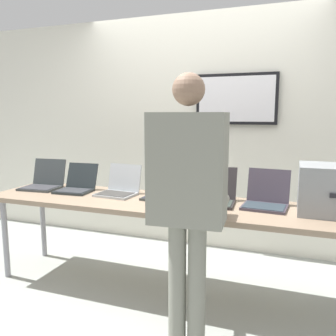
{
  "coord_description": "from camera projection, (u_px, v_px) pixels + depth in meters",
  "views": [
    {
      "loc": [
        0.98,
        -2.56,
        1.46
      ],
      "look_at": [
        -0.01,
        0.18,
        1.0
      ],
      "focal_mm": 37.37,
      "sensor_mm": 36.0,
      "label": 1
    }
  ],
  "objects": [
    {
      "name": "laptop_station_0",
      "position": [
        44.0,
        182.0,
        3.32
      ],
      "size": [
        0.36,
        0.35,
        0.26
      ],
      "color": "#363C3D",
      "rests_on": "workbench"
    },
    {
      "name": "equipment_box",
      "position": [
        330.0,
        190.0,
        2.45
      ],
      "size": [
        0.42,
        0.39,
        0.35
      ],
      "color": "gray",
      "rests_on": "workbench"
    },
    {
      "name": "laptop_station_1",
      "position": [
        77.0,
        185.0,
        3.19
      ],
      "size": [
        0.32,
        0.34,
        0.24
      ],
      "color": "#21282A",
      "rests_on": "workbench"
    },
    {
      "name": "laptop_station_5",
      "position": [
        266.0,
        199.0,
        2.65
      ],
      "size": [
        0.35,
        0.35,
        0.27
      ],
      "color": "#3B3440",
      "rests_on": "workbench"
    },
    {
      "name": "person",
      "position": [
        188.0,
        188.0,
        2.06
      ],
      "size": [
        0.46,
        0.61,
        1.69
      ],
      "color": "gray",
      "rests_on": "ground"
    },
    {
      "name": "laptop_station_2",
      "position": [
        119.0,
        188.0,
        3.05
      ],
      "size": [
        0.34,
        0.33,
        0.25
      ],
      "color": "#A9AEB2",
      "rests_on": "workbench"
    },
    {
      "name": "back_wall",
      "position": [
        199.0,
        132.0,
        3.79
      ],
      "size": [
        8.0,
        0.11,
        2.5
      ],
      "color": "silver",
      "rests_on": "ground"
    },
    {
      "name": "laptop_station_4",
      "position": [
        211.0,
        195.0,
        2.78
      ],
      "size": [
        0.4,
        0.39,
        0.27
      ],
      "color": "#262224",
      "rests_on": "workbench"
    },
    {
      "name": "ground",
      "position": [
        162.0,
        291.0,
        2.94
      ],
      "size": [
        8.0,
        8.0,
        0.04
      ],
      "primitive_type": "cube",
      "color": "#9A9F99"
    },
    {
      "name": "workbench",
      "position": [
        161.0,
        207.0,
        2.82
      ],
      "size": [
        3.0,
        0.7,
        0.76
      ],
      "color": "gray",
      "rests_on": "ground"
    },
    {
      "name": "laptop_station_3",
      "position": [
        165.0,
        192.0,
        2.92
      ],
      "size": [
        0.33,
        0.36,
        0.23
      ],
      "color": "#363A38",
      "rests_on": "workbench"
    }
  ]
}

